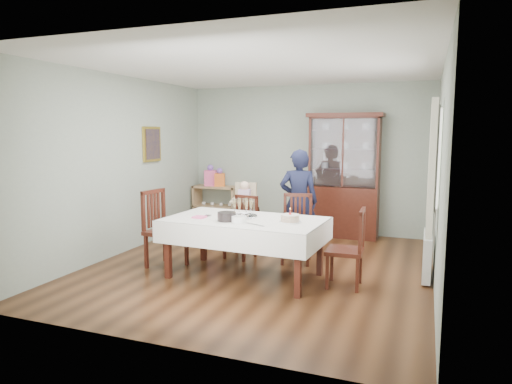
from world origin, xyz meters
The scene contains 25 objects.
floor centered at (0.00, 0.00, 0.00)m, with size 5.00×5.00×0.00m, color #593319.
room_shell centered at (0.00, 0.53, 1.70)m, with size 5.00×5.00×5.00m.
dining_table centered at (-0.04, -0.47, 0.38)m, with size 2.06×1.26×0.76m.
china_cabinet centered at (0.75, 2.26, 1.12)m, with size 1.30×0.48×2.18m.
sideboard centered at (-1.75, 2.28, 0.40)m, with size 0.90×0.38×0.80m.
picture_frame centered at (-2.22, 0.80, 1.65)m, with size 0.04×0.48×0.58m, color gold.
window centered at (2.22, 0.30, 1.55)m, with size 0.04×1.02×1.22m, color white.
curtain_left centered at (2.16, -0.32, 1.45)m, with size 0.07×0.30×1.55m, color silver.
curtain_right centered at (2.16, 0.92, 1.45)m, with size 0.07×0.30×1.55m, color silver.
radiator centered at (2.16, 0.30, 0.30)m, with size 0.10×0.80×0.55m, color white.
chair_far_left centered at (-0.44, 0.36, 0.27)m, with size 0.47×0.47×0.91m.
chair_far_right centered at (0.40, 0.42, 0.29)m, with size 0.50×0.50×0.97m.
chair_end_left centered at (-1.23, -0.44, 0.32)m, with size 0.54×0.54×1.06m.
chair_end_right centered at (1.25, -0.39, 0.28)m, with size 0.44×0.44×0.95m.
woman centered at (0.30, 0.91, 0.80)m, with size 0.58×0.38×1.60m, color black.
high_chair centered at (-0.61, 0.96, 0.42)m, with size 0.55×0.55×1.07m.
champagne_tray centered at (-0.10, -0.36, 0.83)m, with size 0.38×0.38×0.23m.
birthday_cake centered at (0.57, -0.49, 0.81)m, with size 0.26×0.26×0.18m.
plate_stack_dark centered at (-0.19, -0.67, 0.81)m, with size 0.23×0.23×0.11m, color black.
plate_stack_white centered at (-0.01, -0.71, 0.80)m, with size 0.19×0.19×0.08m, color white.
napkin_stack centered at (-0.60, -0.62, 0.77)m, with size 0.15×0.15×0.02m, color #FA5C98.
cutlery centered at (-0.59, -0.49, 0.77)m, with size 0.10×0.15×0.01m, color silver, non-canonical shape.
cake_knife centered at (0.23, -0.79, 0.77)m, with size 0.29×0.03×0.01m, color silver.
gift_bag_pink centered at (-1.86, 2.26, 0.98)m, with size 0.25×0.20×0.42m.
gift_bag_orange centered at (-1.66, 2.26, 0.96)m, with size 0.23×0.19×0.36m.
Camera 1 is at (2.11, -5.75, 1.86)m, focal length 32.00 mm.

